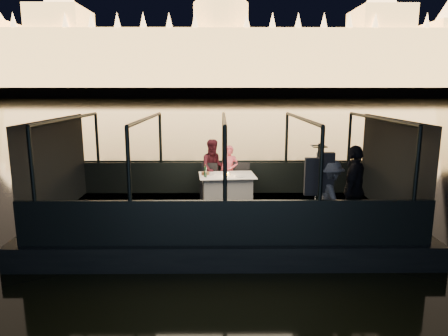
{
  "coord_description": "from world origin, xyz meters",
  "views": [
    {
      "loc": [
        -0.08,
        -9.3,
        3.48
      ],
      "look_at": [
        0.0,
        0.4,
        1.55
      ],
      "focal_mm": 32.0,
      "sensor_mm": 36.0,
      "label": 1
    }
  ],
  "objects_px": {
    "dining_table_central": "(227,189)",
    "chair_port_left": "(209,183)",
    "passenger_dark": "(354,193)",
    "person_man_maroon": "(214,170)",
    "passenger_stripe": "(329,195)",
    "person_woman_coral": "(229,170)",
    "wine_bottle": "(205,171)",
    "coat_stand": "(317,194)",
    "chair_port_right": "(242,183)"
  },
  "relations": [
    {
      "from": "dining_table_central",
      "to": "chair_port_left",
      "type": "xyz_separation_m",
      "value": [
        -0.47,
        0.45,
        0.06
      ]
    },
    {
      "from": "person_man_maroon",
      "to": "wine_bottle",
      "type": "xyz_separation_m",
      "value": [
        -0.2,
        -0.94,
        0.17
      ]
    },
    {
      "from": "chair_port_right",
      "to": "coat_stand",
      "type": "relative_size",
      "value": 0.51
    },
    {
      "from": "passenger_stripe",
      "to": "person_woman_coral",
      "type": "bearing_deg",
      "value": 15.05
    },
    {
      "from": "chair_port_left",
      "to": "passenger_dark",
      "type": "distance_m",
      "value": 4.06
    },
    {
      "from": "chair_port_left",
      "to": "person_man_maroon",
      "type": "relative_size",
      "value": 0.6
    },
    {
      "from": "coat_stand",
      "to": "passenger_dark",
      "type": "bearing_deg",
      "value": 19.34
    },
    {
      "from": "passenger_stripe",
      "to": "passenger_dark",
      "type": "height_order",
      "value": "passenger_dark"
    },
    {
      "from": "dining_table_central",
      "to": "passenger_dark",
      "type": "bearing_deg",
      "value": -39.88
    },
    {
      "from": "passenger_stripe",
      "to": "wine_bottle",
      "type": "relative_size",
      "value": 4.88
    },
    {
      "from": "person_man_maroon",
      "to": "coat_stand",
      "type": "bearing_deg",
      "value": -66.94
    },
    {
      "from": "dining_table_central",
      "to": "wine_bottle",
      "type": "bearing_deg",
      "value": -158.83
    },
    {
      "from": "coat_stand",
      "to": "wine_bottle",
      "type": "height_order",
      "value": "coat_stand"
    },
    {
      "from": "chair_port_left",
      "to": "person_woman_coral",
      "type": "distance_m",
      "value": 0.68
    },
    {
      "from": "chair_port_left",
      "to": "coat_stand",
      "type": "xyz_separation_m",
      "value": [
        2.24,
        -2.92,
        0.45
      ]
    },
    {
      "from": "person_man_maroon",
      "to": "wine_bottle",
      "type": "bearing_deg",
      "value": -112.72
    },
    {
      "from": "passenger_stripe",
      "to": "dining_table_central",
      "type": "bearing_deg",
      "value": 23.48
    },
    {
      "from": "passenger_stripe",
      "to": "wine_bottle",
      "type": "height_order",
      "value": "passenger_stripe"
    },
    {
      "from": "dining_table_central",
      "to": "person_man_maroon",
      "type": "xyz_separation_m",
      "value": [
        -0.36,
        0.72,
        0.36
      ]
    },
    {
      "from": "dining_table_central",
      "to": "chair_port_left",
      "type": "relative_size",
      "value": 1.51
    },
    {
      "from": "chair_port_left",
      "to": "person_woman_coral",
      "type": "relative_size",
      "value": 0.67
    },
    {
      "from": "passenger_stripe",
      "to": "chair_port_left",
      "type": "bearing_deg",
      "value": 24.37
    },
    {
      "from": "dining_table_central",
      "to": "passenger_dark",
      "type": "xyz_separation_m",
      "value": [
        2.6,
        -2.17,
        0.47
      ]
    },
    {
      "from": "chair_port_right",
      "to": "passenger_dark",
      "type": "relative_size",
      "value": 0.52
    },
    {
      "from": "passenger_stripe",
      "to": "wine_bottle",
      "type": "bearing_deg",
      "value": 33.15
    },
    {
      "from": "chair_port_left",
      "to": "passenger_dark",
      "type": "bearing_deg",
      "value": -30.47
    },
    {
      "from": "person_man_maroon",
      "to": "passenger_dark",
      "type": "bearing_deg",
      "value": -54.92
    },
    {
      "from": "chair_port_left",
      "to": "person_man_maroon",
      "type": "xyz_separation_m",
      "value": [
        0.12,
        0.27,
        0.3
      ]
    },
    {
      "from": "person_man_maroon",
      "to": "chair_port_right",
      "type": "bearing_deg",
      "value": -29.94
    },
    {
      "from": "chair_port_right",
      "to": "coat_stand",
      "type": "height_order",
      "value": "coat_stand"
    },
    {
      "from": "person_woman_coral",
      "to": "person_man_maroon",
      "type": "bearing_deg",
      "value": -162.0
    },
    {
      "from": "person_man_maroon",
      "to": "wine_bottle",
      "type": "distance_m",
      "value": 0.97
    },
    {
      "from": "passenger_stripe",
      "to": "passenger_dark",
      "type": "bearing_deg",
      "value": -93.13
    },
    {
      "from": "person_woman_coral",
      "to": "passenger_stripe",
      "type": "distance_m",
      "value": 3.62
    },
    {
      "from": "passenger_dark",
      "to": "passenger_stripe",
      "type": "bearing_deg",
      "value": -43.37
    },
    {
      "from": "passenger_dark",
      "to": "chair_port_left",
      "type": "bearing_deg",
      "value": -98.57
    },
    {
      "from": "coat_stand",
      "to": "dining_table_central",
      "type": "bearing_deg",
      "value": 125.52
    },
    {
      "from": "chair_port_left",
      "to": "coat_stand",
      "type": "height_order",
      "value": "coat_stand"
    },
    {
      "from": "person_man_maroon",
      "to": "passenger_stripe",
      "type": "bearing_deg",
      "value": -62.29
    },
    {
      "from": "coat_stand",
      "to": "person_man_maroon",
      "type": "height_order",
      "value": "coat_stand"
    },
    {
      "from": "person_woman_coral",
      "to": "passenger_dark",
      "type": "distance_m",
      "value": 3.84
    },
    {
      "from": "chair_port_left",
      "to": "passenger_dark",
      "type": "relative_size",
      "value": 0.52
    },
    {
      "from": "person_woman_coral",
      "to": "person_man_maroon",
      "type": "xyz_separation_m",
      "value": [
        -0.43,
        0.0,
        0.0
      ]
    },
    {
      "from": "chair_port_left",
      "to": "person_man_maroon",
      "type": "distance_m",
      "value": 0.42
    },
    {
      "from": "wine_bottle",
      "to": "chair_port_left",
      "type": "bearing_deg",
      "value": 82.77
    },
    {
      "from": "passenger_stripe",
      "to": "passenger_dark",
      "type": "relative_size",
      "value": 0.86
    },
    {
      "from": "dining_table_central",
      "to": "person_woman_coral",
      "type": "relative_size",
      "value": 1.01
    },
    {
      "from": "dining_table_central",
      "to": "person_man_maroon",
      "type": "bearing_deg",
      "value": 116.29
    },
    {
      "from": "chair_port_right",
      "to": "passenger_stripe",
      "type": "relative_size",
      "value": 0.61
    },
    {
      "from": "person_man_maroon",
      "to": "passenger_stripe",
      "type": "distance_m",
      "value": 3.87
    }
  ]
}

